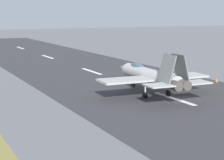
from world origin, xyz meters
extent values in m
plane|color=slate|center=(0.00, 0.00, 0.00)|extent=(400.00, 400.00, 0.00)
cube|color=#333134|center=(0.00, 0.00, 0.01)|extent=(240.00, 26.00, 0.02)
cube|color=white|center=(0.45, 0.00, 0.02)|extent=(8.00, 0.70, 0.00)
cube|color=white|center=(24.95, 0.00, 0.02)|extent=(8.00, 0.70, 0.00)
cube|color=white|center=(50.09, 0.00, 0.02)|extent=(8.00, 0.70, 0.00)
cube|color=white|center=(75.97, 0.00, 0.02)|extent=(8.00, 0.70, 0.00)
cylinder|color=#A5A5A3|center=(3.95, 1.25, 2.32)|extent=(12.55, 2.58, 1.84)
cone|color=#A5A5A3|center=(11.61, 0.80, 2.32)|extent=(2.96, 1.73, 1.57)
ellipsoid|color=#3F5160|center=(7.46, 1.05, 3.01)|extent=(3.66, 1.31, 1.10)
cylinder|color=#47423D|center=(-2.39, 2.18, 2.32)|extent=(2.26, 1.23, 1.10)
cylinder|color=#47423D|center=(-2.46, 1.09, 2.32)|extent=(2.26, 1.23, 1.10)
cube|color=#A5A5A3|center=(3.19, 5.25, 2.22)|extent=(3.75, 6.24, 0.24)
cube|color=#A5A5A3|center=(2.72, -2.62, 2.22)|extent=(3.75, 6.24, 0.24)
cube|color=#A5A5A3|center=(-2.28, 4.03, 2.42)|extent=(2.56, 2.94, 0.16)
cube|color=#A5A5A3|center=(-2.57, -0.76, 2.42)|extent=(2.56, 2.94, 0.16)
cube|color=slate|center=(-1.42, 2.48, 4.02)|extent=(2.65, 1.10, 3.14)
cube|color=slate|center=(-1.52, 0.68, 4.02)|extent=(2.65, 1.10, 3.14)
cylinder|color=silver|center=(8.74, 0.97, 0.70)|extent=(0.18, 0.18, 1.40)
cylinder|color=black|center=(8.74, 0.97, 0.38)|extent=(0.78, 0.34, 0.76)
cylinder|color=silver|center=(2.25, 2.96, 0.70)|extent=(0.18, 0.18, 1.40)
cylinder|color=black|center=(2.25, 2.96, 0.38)|extent=(0.78, 0.34, 0.76)
cylinder|color=silver|center=(2.06, -0.24, 0.70)|extent=(0.18, 0.18, 1.40)
cylinder|color=black|center=(2.06, -0.24, 0.38)|extent=(0.78, 0.34, 0.76)
cube|color=#1E2338|center=(18.57, -6.12, 0.44)|extent=(0.24, 0.36, 0.87)
cube|color=yellow|center=(18.57, -6.12, 1.08)|extent=(0.44, 0.28, 0.59)
sphere|color=tan|center=(18.57, -6.12, 1.53)|extent=(0.22, 0.22, 0.22)
cylinder|color=yellow|center=(18.27, -6.12, 1.04)|extent=(0.10, 0.10, 0.56)
cylinder|color=yellow|center=(18.87, -6.11, 1.04)|extent=(0.10, 0.10, 0.56)
cone|color=orange|center=(7.04, -12.27, 0.28)|extent=(0.44, 0.44, 0.55)
camera|label=1|loc=(-37.04, 27.12, 10.16)|focal=63.05mm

